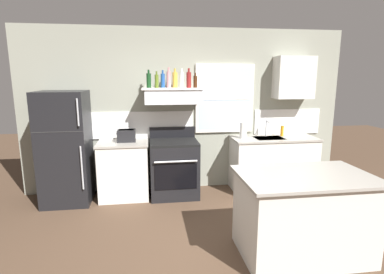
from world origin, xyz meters
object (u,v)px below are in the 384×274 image
at_px(bottle_clear_tall, 182,80).
at_px(paper_towel_roll, 243,130).
at_px(toaster, 127,135).
at_px(bottle_blue_liqueur, 163,80).
at_px(bottle_olive_oil_square, 157,81).
at_px(bottle_red_label_wine, 189,80).
at_px(bottle_rose_pink, 169,79).
at_px(dish_soap_bottle, 282,131).
at_px(stove_range, 174,168).
at_px(kitchen_island, 303,215).
at_px(bottle_dark_green_wine, 149,80).
at_px(bottle_champagne_gold_foil, 175,80).
at_px(refrigerator, 65,148).
at_px(bottle_brown_stout, 195,81).

relative_size(bottle_clear_tall, paper_towel_roll, 1.11).
distance_m(toaster, bottle_blue_liqueur, 1.04).
height_order(bottle_olive_oil_square, bottle_red_label_wine, bottle_red_label_wine).
height_order(bottle_blue_liqueur, bottle_rose_pink, bottle_rose_pink).
bearing_deg(bottle_clear_tall, dish_soap_bottle, 1.12).
bearing_deg(stove_range, kitchen_island, -56.78).
height_order(bottle_olive_oil_square, dish_soap_bottle, bottle_olive_oil_square).
height_order(bottle_olive_oil_square, kitchen_island, bottle_olive_oil_square).
bearing_deg(stove_range, bottle_dark_green_wine, 160.72).
bearing_deg(bottle_clear_tall, bottle_champagne_gold_foil, 158.30).
xyz_separation_m(toaster, bottle_rose_pink, (0.68, 0.07, 0.87)).
xyz_separation_m(bottle_rose_pink, bottle_champagne_gold_foil, (0.10, 0.02, -0.01)).
xyz_separation_m(bottle_olive_oil_square, bottle_champagne_gold_foil, (0.29, 0.07, 0.02)).
height_order(refrigerator, stove_range, refrigerator).
height_order(stove_range, dish_soap_bottle, same).
relative_size(bottle_dark_green_wine, bottle_brown_stout, 1.21).
height_order(bottle_rose_pink, paper_towel_roll, bottle_rose_pink).
distance_m(bottle_rose_pink, kitchen_island, 2.78).
height_order(bottle_brown_stout, kitchen_island, bottle_brown_stout).
height_order(bottle_dark_green_wine, bottle_blue_liqueur, bottle_dark_green_wine).
relative_size(paper_towel_roll, kitchen_island, 0.19).
relative_size(refrigerator, kitchen_island, 1.22).
bearing_deg(dish_soap_bottle, bottle_olive_oil_square, -178.43).
bearing_deg(bottle_olive_oil_square, bottle_clear_tall, 3.56).
height_order(bottle_clear_tall, bottle_red_label_wine, same).
bearing_deg(paper_towel_roll, bottle_dark_green_wine, 176.57).
relative_size(bottle_olive_oil_square, paper_towel_roll, 0.94).
bearing_deg(refrigerator, bottle_champagne_gold_foil, 5.64).
distance_m(bottle_olive_oil_square, bottle_red_label_wine, 0.50).
relative_size(stove_range, bottle_rose_pink, 3.48).
height_order(refrigerator, bottle_brown_stout, bottle_brown_stout).
bearing_deg(paper_towel_roll, bottle_blue_liqueur, 175.36).
distance_m(stove_range, bottle_red_label_wine, 1.43).
bearing_deg(toaster, bottle_olive_oil_square, 2.14).
bearing_deg(kitchen_island, bottle_dark_green_wine, 128.52).
xyz_separation_m(bottle_red_label_wine, bottle_brown_stout, (0.11, 0.04, -0.03)).
xyz_separation_m(bottle_dark_green_wine, dish_soap_bottle, (2.25, 0.01, -0.86)).
bearing_deg(stove_range, toaster, 175.31).
bearing_deg(kitchen_island, bottle_rose_pink, 122.68).
bearing_deg(refrigerator, kitchen_island, -32.84).
bearing_deg(refrigerator, bottle_brown_stout, 3.05).
xyz_separation_m(bottle_clear_tall, kitchen_island, (1.09, -1.99, -1.41)).
distance_m(bottle_blue_liqueur, paper_towel_roll, 1.54).
bearing_deg(bottle_clear_tall, bottle_rose_pink, 173.38).
bearing_deg(bottle_champagne_gold_foil, bottle_blue_liqueur, -179.68).
bearing_deg(bottle_red_label_wine, stove_range, -170.81).
relative_size(bottle_rose_pink, bottle_clear_tall, 1.05).
relative_size(bottle_blue_liqueur, bottle_clear_tall, 0.91).
xyz_separation_m(bottle_champagne_gold_foil, bottle_brown_stout, (0.32, -0.06, -0.03)).
bearing_deg(bottle_blue_liqueur, refrigerator, -173.68).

